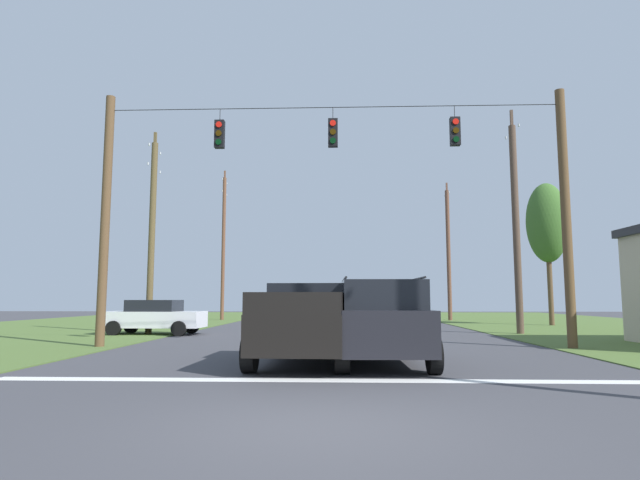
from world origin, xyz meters
TOP-DOWN VIEW (x-y plane):
  - ground_plane at (0.00, 0.00)m, footprint 120.00×120.00m
  - stop_bar_stripe at (0.00, 3.71)m, footprint 13.10×0.45m
  - lane_dash_0 at (0.00, 9.71)m, footprint 2.50×0.15m
  - lane_dash_1 at (0.00, 16.14)m, footprint 2.50×0.15m
  - lane_dash_2 at (0.00, 24.46)m, footprint 2.50×0.15m
  - lane_dash_3 at (0.00, 31.14)m, footprint 2.50×0.15m
  - overhead_signal_span at (-0.00, 10.42)m, footprint 15.44×0.31m
  - pickup_truck at (-0.62, 6.55)m, footprint 2.45×5.47m
  - suv_black at (1.19, 6.18)m, footprint 2.29×4.84m
  - distant_car_crossing_white at (-7.96, 16.50)m, footprint 4.35×2.11m
  - utility_pole_mid_right at (8.27, 17.38)m, footprint 0.32×1.93m
  - utility_pole_far_right at (8.24, 32.25)m, footprint 0.30×1.65m
  - utility_pole_mid_left at (-8.30, 16.75)m, footprint 0.29×1.64m
  - utility_pole_far_left at (-8.52, 32.45)m, footprint 0.27×1.65m
  - tree_roadside_right at (12.71, 25.14)m, footprint 2.41×2.41m

SIDE VIEW (x-z plane):
  - ground_plane at x=0.00m, z-range 0.00..0.00m
  - stop_bar_stripe at x=0.00m, z-range 0.00..0.01m
  - lane_dash_0 at x=0.00m, z-range 0.00..0.01m
  - lane_dash_1 at x=0.00m, z-range 0.00..0.01m
  - lane_dash_2 at x=0.00m, z-range 0.00..0.01m
  - lane_dash_3 at x=0.00m, z-range 0.00..0.01m
  - distant_car_crossing_white at x=-7.96m, z-range 0.03..1.55m
  - pickup_truck at x=-0.62m, z-range -0.01..1.94m
  - suv_black at x=1.19m, z-range 0.03..2.09m
  - overhead_signal_span at x=0.00m, z-range 0.40..8.86m
  - utility_pole_mid_left at x=-8.30m, z-range 0.00..9.26m
  - utility_pole_mid_right at x=8.27m, z-range -0.23..10.10m
  - utility_pole_far_right at x=8.24m, z-range -0.14..10.05m
  - utility_pole_far_left at x=-8.52m, z-range 0.05..11.37m
  - tree_roadside_right at x=12.71m, z-range 1.81..10.34m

